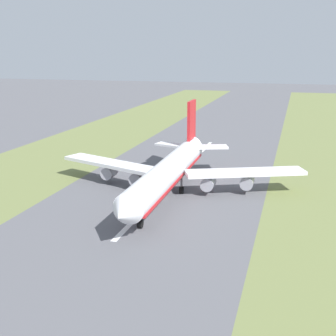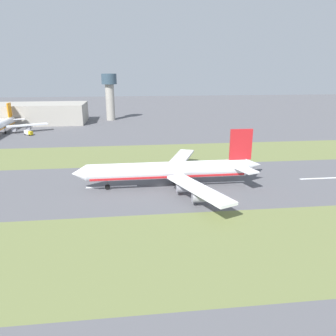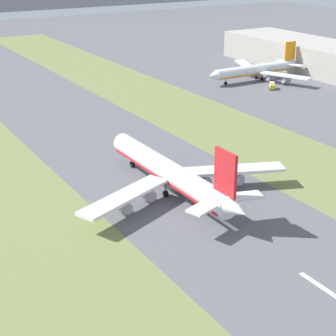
% 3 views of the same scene
% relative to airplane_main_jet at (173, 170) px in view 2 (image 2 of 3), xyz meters
% --- Properties ---
extents(ground_plane, '(800.00, 800.00, 0.00)m').
position_rel_airplane_main_jet_xyz_m(ground_plane, '(2.37, 4.18, -6.02)').
color(ground_plane, '#56565B').
extents(grass_median_west, '(40.00, 600.00, 0.01)m').
position_rel_airplane_main_jet_xyz_m(grass_median_west, '(-42.63, 4.18, -6.02)').
color(grass_median_west, olive).
rests_on(grass_median_west, ground).
extents(grass_median_east, '(40.00, 600.00, 0.01)m').
position_rel_airplane_main_jet_xyz_m(grass_median_east, '(47.37, 4.18, -6.02)').
color(grass_median_east, olive).
rests_on(grass_median_east, ground).
extents(centreline_dash_near, '(1.20, 18.00, 0.01)m').
position_rel_airplane_main_jet_xyz_m(centreline_dash_near, '(2.37, -58.09, -6.01)').
color(centreline_dash_near, silver).
rests_on(centreline_dash_near, ground).
extents(centreline_dash_mid, '(1.20, 18.00, 0.01)m').
position_rel_airplane_main_jet_xyz_m(centreline_dash_mid, '(2.37, -18.09, -6.01)').
color(centreline_dash_mid, silver).
rests_on(centreline_dash_mid, ground).
extents(centreline_dash_far, '(1.20, 18.00, 0.01)m').
position_rel_airplane_main_jet_xyz_m(centreline_dash_far, '(2.37, 21.91, -6.01)').
color(centreline_dash_far, silver).
rests_on(centreline_dash_far, ground).
extents(airplane_main_jet, '(64.13, 67.05, 20.20)m').
position_rel_airplane_main_jet_xyz_m(airplane_main_jet, '(0.00, 0.00, 0.00)').
color(airplane_main_jet, white).
rests_on(airplane_main_jet, ground).
extents(terminal_building, '(36.00, 112.19, 14.82)m').
position_rel_airplane_main_jet_xyz_m(terminal_building, '(153.71, 104.73, 1.39)').
color(terminal_building, '#A39E93').
rests_on(terminal_building, ground).
extents(control_tower, '(12.00, 12.00, 36.58)m').
position_rel_airplane_main_jet_xyz_m(control_tower, '(162.83, 29.71, 16.53)').
color(control_tower, '#A39E93').
rests_on(control_tower, ground).
extents(airplane_parked_apron, '(58.77, 56.19, 17.70)m').
position_rel_airplane_main_jet_xyz_m(airplane_parked_apron, '(110.38, 97.11, -0.75)').
color(airplane_parked_apron, silver).
rests_on(airplane_parked_apron, ground).
extents(service_truck, '(5.34, 6.13, 3.10)m').
position_rel_airplane_main_jet_xyz_m(service_truck, '(104.03, 78.45, -4.36)').
color(service_truck, gold).
rests_on(service_truck, ground).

